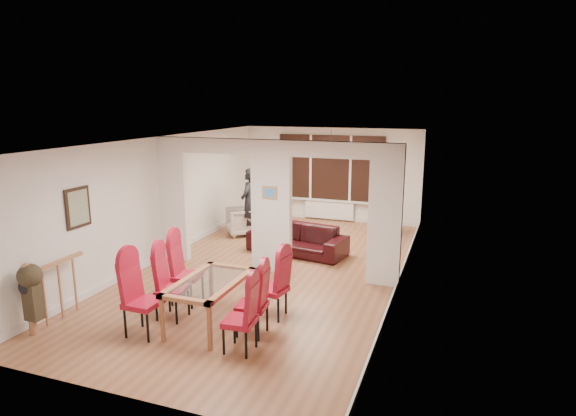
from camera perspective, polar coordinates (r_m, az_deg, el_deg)
The scene contains 24 objects.
floor at distance 9.72m, azimuth -1.91°, elevation -7.36°, with size 5.00×9.00×0.01m, color #945C3B.
room_walls at distance 9.36m, azimuth -1.97°, elevation 0.14°, with size 5.00×9.00×2.60m, color silver, non-canonical shape.
divider_wall at distance 9.36m, azimuth -1.97°, elevation 0.14°, with size 5.00×0.18×2.60m, color white.
bay_window_blinds at distance 13.49m, azimuth 5.05°, elevation 4.79°, with size 3.00×0.08×1.80m, color black.
radiator at distance 13.66m, azimuth 4.91°, elevation -0.22°, with size 1.40×0.08×0.50m, color white.
pendant_light at distance 12.24m, azimuth 5.10°, elevation 7.06°, with size 0.36×0.36×0.36m, color orange.
stair_newel at distance 8.21m, azimuth -25.69°, elevation -8.38°, with size 0.40×1.20×1.10m, color #A36F4B, non-canonical shape.
wall_poster at distance 8.63m, azimuth -23.64°, elevation 0.05°, with size 0.04×0.52×0.67m, color gray.
pillar_photo at distance 9.21m, azimuth -2.21°, elevation 1.84°, with size 0.30×0.03×0.25m, color #4C8CD8.
dining_table at distance 7.46m, azimuth -9.18°, elevation -10.98°, with size 0.84×1.50×0.70m, color brown, non-canonical shape.
dining_chair_la at distance 7.28m, azimuth -16.81°, elevation -10.08°, with size 0.46×0.46×1.15m, color maroon, non-canonical shape.
dining_chair_lb at distance 7.71m, azimuth -13.62°, elevation -8.87°, with size 0.43×0.43×1.08m, color maroon, non-canonical shape.
dining_chair_lc at distance 8.19m, azimuth -11.94°, elevation -7.34°, with size 0.45×0.45×1.12m, color maroon, non-canonical shape.
dining_chair_ra at distance 6.61m, azimuth -5.76°, elevation -12.59°, with size 0.41×0.41×1.02m, color maroon, non-canonical shape.
dining_chair_rb at distance 7.03m, azimuth -4.31°, elevation -10.90°, with size 0.41×0.41×1.03m, color maroon, non-canonical shape.
dining_chair_rc at distance 7.56m, azimuth -1.92°, elevation -9.07°, with size 0.42×0.42×1.05m, color maroon, non-canonical shape.
sofa at distance 10.70m, azimuth 1.10°, elevation -3.69°, with size 2.19×0.85×0.64m, color black.
armchair at distance 12.21m, azimuth -5.41°, elevation -1.54°, with size 0.77×0.75×0.70m, color #BCAE9F.
person at distance 11.95m, azimuth -4.59°, elevation 0.65°, with size 0.41×0.62×1.71m, color black.
television at distance 12.45m, azimuth 11.97°, elevation -1.96°, with size 0.11×0.87×0.50m, color black.
coffee_table at distance 11.68m, azimuth 2.41°, elevation -3.38°, with size 0.92×0.46×0.21m, color black, non-canonical shape.
bottle at distance 11.56m, azimuth 1.76°, elevation -2.25°, with size 0.07×0.07×0.29m, color #143F19.
bowl at distance 11.52m, azimuth 2.58°, elevation -2.94°, with size 0.20×0.20×0.05m, color black.
shoes at distance 9.57m, azimuth -3.19°, elevation -7.41°, with size 0.22×0.24×0.09m, color black, non-canonical shape.
Camera 1 is at (3.40, -8.49, 3.31)m, focal length 30.00 mm.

